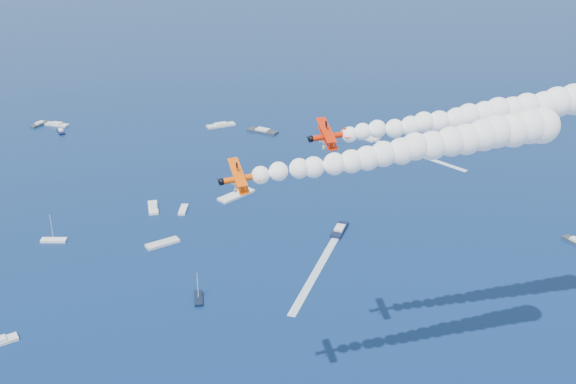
{
  "coord_description": "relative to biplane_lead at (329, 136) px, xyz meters",
  "views": [
    {
      "loc": [
        12.31,
        -69.17,
        96.16
      ],
      "look_at": [
        2.63,
        28.35,
        48.7
      ],
      "focal_mm": 44.31,
      "sensor_mm": 36.0,
      "label": 1
    }
  ],
  "objects": [
    {
      "name": "smoke_trail_lead",
      "position": [
        24.0,
        7.35,
        1.87
      ],
      "size": [
        51.26,
        31.8,
        9.39
      ],
      "primitive_type": null,
      "rotation": [
        0.0,
        0.0,
        3.44
      ],
      "color": "white"
    },
    {
      "name": "smoke_trail_trail",
      "position": [
        11.98,
        -7.62,
        1.44
      ],
      "size": [
        51.45,
        35.88,
        9.39
      ],
      "primitive_type": null,
      "rotation": [
        0.0,
        0.0,
        3.49
      ],
      "color": "white"
    },
    {
      "name": "spectator_boats",
      "position": [
        -17.62,
        82.95,
        -54.56
      ],
      "size": [
        232.67,
        172.19,
        0.7
      ],
      "color": "silver",
      "rests_on": "ground"
    },
    {
      "name": "boat_wakes",
      "position": [
        11.3,
        85.51,
        -54.88
      ],
      "size": [
        51.75,
        111.58,
        0.04
      ],
      "color": "white",
      "rests_on": "ground"
    },
    {
      "name": "biplane_lead",
      "position": [
        0.0,
        0.0,
        0.0
      ],
      "size": [
        8.82,
        10.04,
        6.41
      ],
      "primitive_type": null,
      "rotation": [
        -0.19,
        0.07,
        3.44
      ],
      "color": "red"
    },
    {
      "name": "biplane_trail",
      "position": [
        -11.58,
        -16.28,
        -0.43
      ],
      "size": [
        8.47,
        9.6,
        5.98
      ],
      "primitive_type": null,
      "rotation": [
        -0.19,
        0.07,
        3.49
      ],
      "color": "#FF5305"
    }
  ]
}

